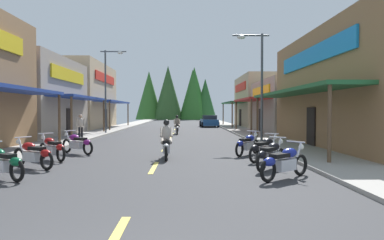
# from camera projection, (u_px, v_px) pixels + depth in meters

# --- Properties ---
(ground) EXTENTS (10.21, 88.12, 0.10)m
(ground) POSITION_uv_depth(u_px,v_px,m) (174.00, 132.00, 31.93)
(ground) COLOR #38383A
(sidewalk_left) EXTENTS (2.56, 88.12, 0.12)m
(sidewalk_left) POSITION_uv_depth(u_px,v_px,m) (106.00, 131.00, 31.80)
(sidewalk_left) COLOR #9E9991
(sidewalk_left) RESTS_ON ground
(sidewalk_right) EXTENTS (2.56, 88.12, 0.12)m
(sidewalk_right) POSITION_uv_depth(u_px,v_px,m) (242.00, 130.00, 32.06)
(sidewalk_right) COLOR #9E9991
(sidewalk_right) RESTS_ON ground
(centerline_dashes) EXTENTS (0.16, 62.34, 0.01)m
(centerline_dashes) POSITION_uv_depth(u_px,v_px,m) (175.00, 129.00, 34.99)
(centerline_dashes) COLOR #E0C64C
(centerline_dashes) RESTS_ON ground
(storefront_left_middle) EXTENTS (10.55, 9.75, 5.83)m
(storefront_left_middle) POSITION_uv_depth(u_px,v_px,m) (10.00, 97.00, 25.24)
(storefront_left_middle) COLOR gray
(storefront_left_middle) RESTS_ON ground
(storefront_left_far) EXTENTS (10.57, 11.83, 6.98)m
(storefront_left_far) POSITION_uv_depth(u_px,v_px,m) (65.00, 96.00, 36.82)
(storefront_left_far) COLOR tan
(storefront_left_far) RESTS_ON ground
(storefront_right_middle) EXTENTS (10.08, 9.03, 4.57)m
(storefront_right_middle) POSITION_uv_depth(u_px,v_px,m) (308.00, 107.00, 29.64)
(storefront_right_middle) COLOR gray
(storefront_right_middle) RESTS_ON ground
(storefront_right_far) EXTENTS (9.34, 10.09, 6.05)m
(storefront_right_far) POSITION_uv_depth(u_px,v_px,m) (272.00, 102.00, 40.61)
(storefront_right_far) COLOR tan
(storefront_right_far) RESTS_ON ground
(streetlamp_left) EXTENTS (2.12, 0.30, 6.88)m
(streetlamp_left) POSITION_uv_depth(u_px,v_px,m) (109.00, 80.00, 27.85)
(streetlamp_left) COLOR #474C51
(streetlamp_left) RESTS_ON ground
(streetlamp_right) EXTENTS (2.12, 0.30, 6.38)m
(streetlamp_right) POSITION_uv_depth(u_px,v_px,m) (257.00, 72.00, 19.65)
(streetlamp_right) COLOR #474C51
(streetlamp_right) RESTS_ON ground
(motorcycle_parked_right_0) EXTENTS (1.75, 1.40, 1.04)m
(motorcycle_parked_right_0) POSITION_uv_depth(u_px,v_px,m) (284.00, 162.00, 9.49)
(motorcycle_parked_right_0) COLOR black
(motorcycle_parked_right_0) RESTS_ON ground
(motorcycle_parked_right_1) EXTENTS (1.40, 1.75, 1.04)m
(motorcycle_parked_right_1) POSITION_uv_depth(u_px,v_px,m) (271.00, 154.00, 11.08)
(motorcycle_parked_right_1) COLOR black
(motorcycle_parked_right_1) RESTS_ON ground
(motorcycle_parked_right_2) EXTENTS (1.57, 1.60, 1.04)m
(motorcycle_parked_right_2) POSITION_uv_depth(u_px,v_px,m) (265.00, 148.00, 12.92)
(motorcycle_parked_right_2) COLOR black
(motorcycle_parked_right_2) RESTS_ON ground
(motorcycle_parked_right_3) EXTENTS (1.38, 1.76, 1.04)m
(motorcycle_parked_right_3) POSITION_uv_depth(u_px,v_px,m) (247.00, 144.00, 14.61)
(motorcycle_parked_right_3) COLOR black
(motorcycle_parked_right_3) RESTS_ON ground
(motorcycle_parked_left_1) EXTENTS (1.85, 1.25, 1.04)m
(motorcycle_parked_left_1) POSITION_uv_depth(u_px,v_px,m) (2.00, 162.00, 9.43)
(motorcycle_parked_left_1) COLOR black
(motorcycle_parked_left_1) RESTS_ON ground
(motorcycle_parked_left_2) EXTENTS (1.86, 1.24, 1.04)m
(motorcycle_parked_left_2) POSITION_uv_depth(u_px,v_px,m) (33.00, 154.00, 11.25)
(motorcycle_parked_left_2) COLOR black
(motorcycle_parked_left_2) RESTS_ON ground
(motorcycle_parked_left_3) EXTENTS (1.61, 1.56, 1.04)m
(motorcycle_parked_left_3) POSITION_uv_depth(u_px,v_px,m) (52.00, 148.00, 13.12)
(motorcycle_parked_left_3) COLOR black
(motorcycle_parked_left_3) RESTS_ON ground
(motorcycle_parked_left_4) EXTENTS (1.78, 1.35, 1.04)m
(motorcycle_parked_left_4) POSITION_uv_depth(u_px,v_px,m) (77.00, 143.00, 15.02)
(motorcycle_parked_left_4) COLOR black
(motorcycle_parked_left_4) RESTS_ON ground
(rider_cruising_lead) EXTENTS (0.60, 2.14, 1.57)m
(rider_cruising_lead) POSITION_uv_depth(u_px,v_px,m) (166.00, 142.00, 13.55)
(rider_cruising_lead) COLOR black
(rider_cruising_lead) RESTS_ON ground
(rider_cruising_trailing) EXTENTS (0.60, 2.14, 1.57)m
(rider_cruising_trailing) POSITION_uv_depth(u_px,v_px,m) (177.00, 126.00, 27.80)
(rider_cruising_trailing) COLOR black
(rider_cruising_trailing) RESTS_ON ground
(pedestrian_waiting) EXTENTS (0.44, 0.44, 1.67)m
(pedestrian_waiting) POSITION_uv_depth(u_px,v_px,m) (81.00, 125.00, 22.39)
(pedestrian_waiting) COLOR black
(pedestrian_waiting) RESTS_ON ground
(parked_car_curbside) EXTENTS (2.19, 4.36, 1.40)m
(parked_car_curbside) POSITION_uv_depth(u_px,v_px,m) (209.00, 121.00, 40.58)
(parked_car_curbside) COLOR #1E4C8C
(parked_car_curbside) RESTS_ON ground
(treeline_backdrop) EXTENTS (18.24, 7.18, 11.95)m
(treeline_backdrop) POSITION_uv_depth(u_px,v_px,m) (180.00, 94.00, 75.95)
(treeline_backdrop) COLOR #296423
(treeline_backdrop) RESTS_ON ground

